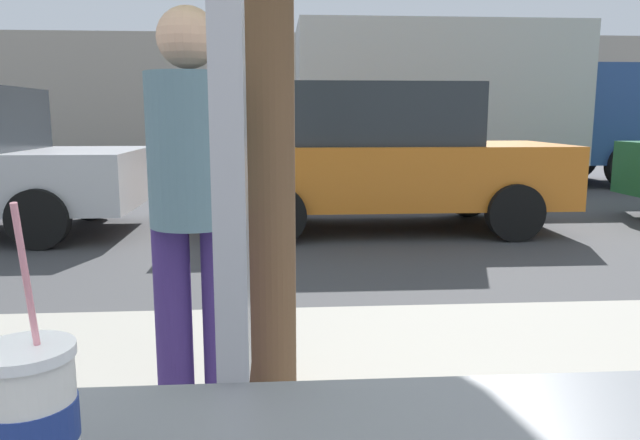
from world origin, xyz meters
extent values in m
plane|color=#424244|center=(0.00, 8.00, 0.00)|extent=(60.00, 60.00, 0.00)
cube|color=#9E998E|center=(0.00, 1.60, 0.07)|extent=(16.00, 2.80, 0.14)
cube|color=#404245|center=(0.00, 0.03, 0.96)|extent=(2.18, 0.02, 0.02)
cube|color=#A89E8E|center=(0.00, 21.78, 2.12)|extent=(28.00, 1.20, 4.23)
cylinder|color=silver|center=(-0.20, -0.23, 1.05)|extent=(0.10, 0.10, 0.16)
cylinder|color=navy|center=(-0.20, -0.23, 1.06)|extent=(0.10, 0.10, 0.04)
cylinder|color=black|center=(-0.20, -0.23, 1.13)|extent=(0.09, 0.09, 0.01)
cylinder|color=white|center=(-0.20, -0.23, 1.14)|extent=(0.10, 0.10, 0.01)
cylinder|color=pink|center=(-0.18, -0.23, 1.20)|extent=(0.01, 0.05, 0.20)
cylinder|color=black|center=(-2.41, 7.44, 0.32)|extent=(0.64, 0.18, 0.64)
cylinder|color=black|center=(-2.41, 5.58, 0.32)|extent=(0.64, 0.18, 0.64)
cube|color=orange|center=(1.39, 6.51, 0.68)|extent=(4.25, 1.72, 0.72)
cube|color=#282D33|center=(1.27, 6.51, 1.40)|extent=(2.21, 1.51, 0.71)
cylinder|color=black|center=(2.70, 7.37, 0.32)|extent=(0.64, 0.18, 0.64)
cylinder|color=black|center=(2.70, 5.65, 0.32)|extent=(0.64, 0.18, 0.64)
cylinder|color=black|center=(0.07, 7.37, 0.32)|extent=(0.64, 0.18, 0.64)
cylinder|color=black|center=(0.07, 5.65, 0.32)|extent=(0.64, 0.18, 0.64)
cube|color=beige|center=(3.21, 11.26, 1.78)|extent=(5.43, 2.20, 2.66)
cube|color=navy|center=(6.72, 11.26, 1.40)|extent=(1.90, 2.10, 1.90)
cylinder|color=black|center=(6.72, 12.31, 0.45)|extent=(0.90, 0.24, 0.90)
cylinder|color=black|center=(6.72, 10.21, 0.45)|extent=(0.90, 0.24, 0.90)
cylinder|color=black|center=(2.18, 12.36, 0.45)|extent=(0.90, 0.24, 0.90)
cylinder|color=black|center=(2.18, 10.16, 0.45)|extent=(0.90, 0.24, 0.90)
cylinder|color=navy|center=(-0.33, 1.42, 0.56)|extent=(0.14, 0.14, 0.84)
cylinder|color=navy|center=(-0.15, 1.42, 0.56)|extent=(0.14, 0.14, 0.84)
cylinder|color=slate|center=(-0.24, 1.42, 1.26)|extent=(0.32, 0.32, 0.56)
sphere|color=tan|center=(-0.24, 1.42, 1.66)|extent=(0.22, 0.22, 0.22)
cylinder|color=brown|center=(0.02, 1.76, 1.44)|extent=(0.26, 0.26, 2.62)
camera|label=1|loc=(0.07, -0.85, 1.38)|focal=34.24mm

